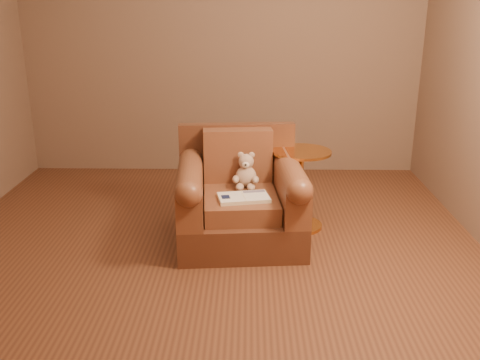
{
  "coord_description": "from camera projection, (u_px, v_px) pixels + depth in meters",
  "views": [
    {
      "loc": [
        0.28,
        -3.46,
        1.73
      ],
      "look_at": [
        0.21,
        0.17,
        0.5
      ],
      "focal_mm": 40.0,
      "sensor_mm": 36.0,
      "label": 1
    }
  ],
  "objects": [
    {
      "name": "armchair",
      "position": [
        240.0,
        200.0,
        3.98
      ],
      "size": [
        0.97,
        0.93,
        0.81
      ],
      "rotation": [
        0.0,
        0.0,
        0.08
      ],
      "color": "#572F1D",
      "rests_on": "floor"
    },
    {
      "name": "room",
      "position": [
        205.0,
        2.0,
        3.29
      ],
      "size": [
        4.02,
        4.02,
        2.71
      ],
      "color": "#7C5F4C",
      "rests_on": "ground"
    },
    {
      "name": "floor",
      "position": [
        210.0,
        253.0,
        3.84
      ],
      "size": [
        4.0,
        4.0,
        0.0
      ],
      "primitive_type": "plane",
      "color": "brown",
      "rests_on": "ground"
    },
    {
      "name": "side_table",
      "position": [
        301.0,
        187.0,
        4.17
      ],
      "size": [
        0.45,
        0.45,
        0.63
      ],
      "color": "gold",
      "rests_on": "floor"
    },
    {
      "name": "teddy_bear",
      "position": [
        246.0,
        174.0,
        3.99
      ],
      "size": [
        0.2,
        0.22,
        0.27
      ],
      "rotation": [
        0.0,
        0.0,
        -0.04
      ],
      "color": "tan",
      "rests_on": "armchair"
    },
    {
      "name": "guidebook",
      "position": [
        244.0,
        198.0,
        3.76
      ],
      "size": [
        0.39,
        0.28,
        0.03
      ],
      "rotation": [
        0.0,
        0.0,
        0.19
      ],
      "color": "beige",
      "rests_on": "armchair"
    }
  ]
}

